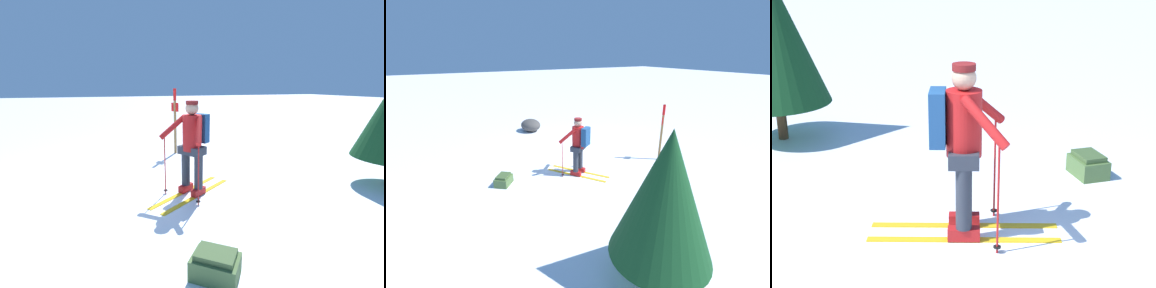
# 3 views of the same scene
# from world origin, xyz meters

# --- Properties ---
(ground_plane) EXTENTS (80.00, 80.00, 0.00)m
(ground_plane) POSITION_xyz_m (0.00, 0.00, 0.00)
(ground_plane) COLOR white
(skier) EXTENTS (1.71, 1.34, 1.64)m
(skier) POSITION_xyz_m (-0.79, 0.72, 0.93)
(skier) COLOR gold
(skier) RESTS_ON ground_plane
(dropped_backpack) EXTENTS (0.58, 0.56, 0.28)m
(dropped_backpack) POSITION_xyz_m (-0.37, 2.75, 0.13)
(dropped_backpack) COLOR #4C6B38
(dropped_backpack) RESTS_ON ground_plane
(trail_marker) EXTENTS (0.16, 0.21, 1.80)m
(trail_marker) POSITION_xyz_m (-1.18, -2.07, 1.07)
(trail_marker) COLOR olive
(trail_marker) RESTS_ON ground_plane
(rock_boulder) EXTENTS (0.96, 0.82, 0.53)m
(rock_boulder) POSITION_xyz_m (3.91, 0.46, 0.26)
(rock_boulder) COLOR #474442
(rock_boulder) RESTS_ON ground_plane
(pine_tree) EXTENTS (1.46, 1.46, 2.44)m
(pine_tree) POSITION_xyz_m (-4.54, 1.52, 1.48)
(pine_tree) COLOR #4C331E
(pine_tree) RESTS_ON ground_plane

